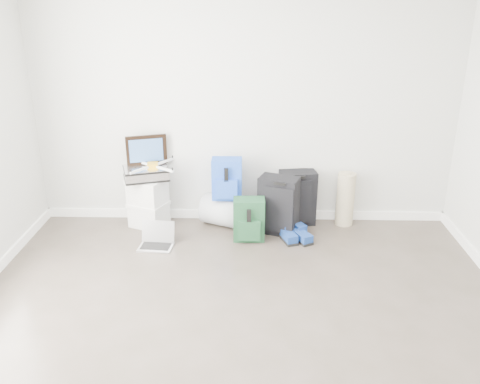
{
  "coord_description": "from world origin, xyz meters",
  "views": [
    {
      "loc": [
        0.09,
        -2.79,
        2.42
      ],
      "look_at": [
        -0.03,
        1.9,
        0.56
      ],
      "focal_mm": 38.0,
      "sensor_mm": 36.0,
      "label": 1
    }
  ],
  "objects_px": {
    "boxes_stack": "(148,202)",
    "briefcase": "(146,173)",
    "duffel_bag": "(227,211)",
    "large_suitcase": "(279,206)",
    "laptop": "(157,240)",
    "carry_on": "(297,198)"
  },
  "relations": [
    {
      "from": "duffel_bag",
      "to": "laptop",
      "type": "height_order",
      "value": "duffel_bag"
    },
    {
      "from": "large_suitcase",
      "to": "laptop",
      "type": "bearing_deg",
      "value": -143.85
    },
    {
      "from": "boxes_stack",
      "to": "laptop",
      "type": "height_order",
      "value": "boxes_stack"
    },
    {
      "from": "boxes_stack",
      "to": "briefcase",
      "type": "height_order",
      "value": "briefcase"
    },
    {
      "from": "duffel_bag",
      "to": "large_suitcase",
      "type": "relative_size",
      "value": 0.88
    },
    {
      "from": "duffel_bag",
      "to": "carry_on",
      "type": "relative_size",
      "value": 0.89
    },
    {
      "from": "duffel_bag",
      "to": "carry_on",
      "type": "height_order",
      "value": "carry_on"
    },
    {
      "from": "laptop",
      "to": "large_suitcase",
      "type": "bearing_deg",
      "value": 20.48
    },
    {
      "from": "boxes_stack",
      "to": "briefcase",
      "type": "bearing_deg",
      "value": 113.99
    },
    {
      "from": "boxes_stack",
      "to": "duffel_bag",
      "type": "distance_m",
      "value": 0.87
    },
    {
      "from": "boxes_stack",
      "to": "duffel_bag",
      "type": "bearing_deg",
      "value": 25.11
    },
    {
      "from": "boxes_stack",
      "to": "carry_on",
      "type": "xyz_separation_m",
      "value": [
        1.63,
        0.09,
        0.03
      ]
    },
    {
      "from": "large_suitcase",
      "to": "boxes_stack",
      "type": "bearing_deg",
      "value": -164.83
    },
    {
      "from": "briefcase",
      "to": "duffel_bag",
      "type": "xyz_separation_m",
      "value": [
        0.86,
        0.02,
        -0.44
      ]
    },
    {
      "from": "large_suitcase",
      "to": "laptop",
      "type": "relative_size",
      "value": 1.74
    },
    {
      "from": "carry_on",
      "to": "duffel_bag",
      "type": "bearing_deg",
      "value": 176.06
    },
    {
      "from": "large_suitcase",
      "to": "laptop",
      "type": "distance_m",
      "value": 1.32
    },
    {
      "from": "duffel_bag",
      "to": "large_suitcase",
      "type": "distance_m",
      "value": 0.59
    },
    {
      "from": "briefcase",
      "to": "large_suitcase",
      "type": "relative_size",
      "value": 0.73
    },
    {
      "from": "large_suitcase",
      "to": "laptop",
      "type": "xyz_separation_m",
      "value": [
        -1.25,
        -0.34,
        -0.25
      ]
    },
    {
      "from": "briefcase",
      "to": "boxes_stack",
      "type": "bearing_deg",
      "value": -107.61
    },
    {
      "from": "boxes_stack",
      "to": "large_suitcase",
      "type": "xyz_separation_m",
      "value": [
        1.41,
        -0.14,
        0.04
      ]
    }
  ]
}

